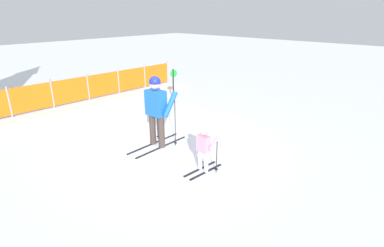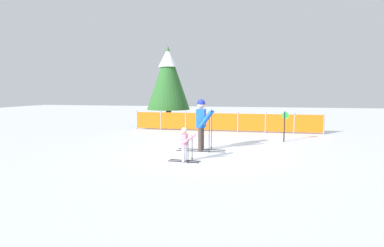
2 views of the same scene
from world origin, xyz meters
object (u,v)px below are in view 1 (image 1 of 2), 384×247
object	(u,v)px
safety_fence	(71,90)
trail_marker	(173,82)
skier_adult	(157,105)
skier_child	(204,146)

from	to	relation	value
safety_fence	trail_marker	distance (m)	3.77
safety_fence	skier_adult	bearing A→B (deg)	-93.11
skier_adult	safety_fence	bearing A→B (deg)	85.15
skier_child	safety_fence	distance (m)	6.84
skier_adult	safety_fence	size ratio (longest dim) A/B	0.19
skier_child	trail_marker	bearing A→B (deg)	56.31
skier_adult	skier_child	bearing A→B (deg)	-98.53
skier_child	safety_fence	size ratio (longest dim) A/B	0.11
safety_fence	trail_marker	world-z (taller)	trail_marker
skier_adult	trail_marker	world-z (taller)	skier_adult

